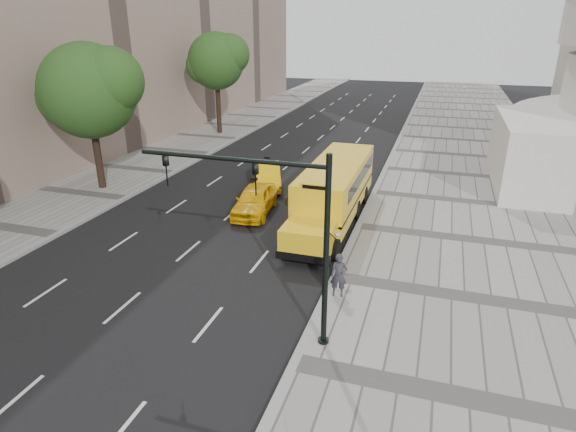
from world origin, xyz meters
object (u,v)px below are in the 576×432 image
(pedestrian, at_px, (339,275))
(tree_b, at_px, (90,90))
(taxi_far, at_px, (267,175))
(taxi_near, at_px, (255,200))
(school_bus, at_px, (335,187))
(traffic_signal, at_px, (282,225))
(tree_c, at_px, (217,61))

(pedestrian, bearing_deg, tree_b, 144.12)
(taxi_far, distance_m, pedestrian, 14.02)
(taxi_near, distance_m, taxi_far, 4.74)
(school_bus, height_order, taxi_near, school_bus)
(traffic_signal, bearing_deg, tree_c, 118.67)
(school_bus, relative_size, taxi_far, 2.57)
(tree_c, distance_m, traffic_signal, 32.61)
(taxi_far, bearing_deg, pedestrian, -80.70)
(tree_b, distance_m, taxi_far, 11.65)
(pedestrian, bearing_deg, taxi_far, 111.28)
(school_bus, height_order, traffic_signal, traffic_signal)
(tree_c, distance_m, taxi_far, 17.65)
(school_bus, distance_m, taxi_far, 6.70)
(pedestrian, bearing_deg, tree_c, 113.73)
(tree_b, xyz_separation_m, traffic_signal, (15.59, -11.25, -2.04))
(tree_b, relative_size, traffic_signal, 1.39)
(tree_b, xyz_separation_m, school_bus, (14.89, -0.28, -4.37))
(pedestrian, relative_size, traffic_signal, 0.27)
(taxi_near, xyz_separation_m, taxi_far, (-0.95, 4.64, -0.03))
(taxi_near, relative_size, traffic_signal, 0.70)
(taxi_far, bearing_deg, tree_b, 179.52)
(school_bus, relative_size, traffic_signal, 1.81)
(tree_c, bearing_deg, school_bus, -49.66)
(taxi_far, height_order, pedestrian, pedestrian)
(traffic_signal, bearing_deg, taxi_far, 111.67)
(taxi_near, height_order, traffic_signal, traffic_signal)
(tree_b, height_order, taxi_near, tree_b)
(taxi_near, relative_size, taxi_far, 1.00)
(taxi_far, bearing_deg, traffic_signal, -89.99)
(taxi_near, xyz_separation_m, traffic_signal, (5.01, -10.34, 3.32))
(tree_c, relative_size, school_bus, 0.79)
(tree_c, bearing_deg, traffic_signal, -61.33)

